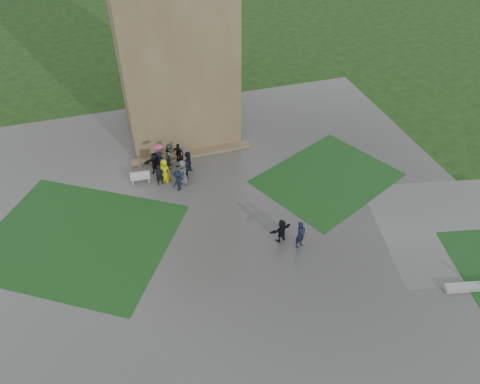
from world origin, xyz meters
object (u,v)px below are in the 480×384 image
object	(u,v)px
bench	(140,177)
pedestrian_near	(282,231)
pedestrian_mid	(300,235)
tower	(170,14)

from	to	relation	value
bench	pedestrian_near	world-z (taller)	pedestrian_near
bench	pedestrian_mid	size ratio (longest dim) A/B	0.75
bench	tower	bearing A→B (deg)	62.49
pedestrian_mid	pedestrian_near	size ratio (longest dim) A/B	1.17
pedestrian_near	bench	bearing A→B (deg)	-62.90
pedestrian_mid	pedestrian_near	distance (m)	1.17
tower	bench	world-z (taller)	tower
tower	pedestrian_mid	size ratio (longest dim) A/B	9.76
tower	bench	xyz separation A→B (m)	(-4.11, -6.58, -8.58)
tower	bench	bearing A→B (deg)	-121.98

